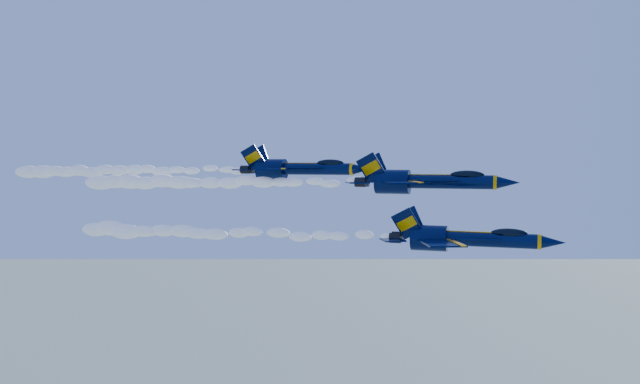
% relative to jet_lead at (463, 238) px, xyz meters
% --- Properties ---
extents(jet_lead, '(15.76, 12.92, 5.85)m').
position_rel_jet_lead_xyz_m(jet_lead, '(0.00, 0.00, 0.00)').
color(jet_lead, black).
extents(smoke_trail_jet_lead, '(36.33, 1.76, 1.58)m').
position_rel_jet_lead_xyz_m(smoke_trail_jet_lead, '(-24.90, 0.00, -0.39)').
color(smoke_trail_jet_lead, white).
extents(jet_second, '(17.70, 14.52, 6.58)m').
position_rel_jet_lead_xyz_m(jet_second, '(-5.17, 9.59, 5.00)').
color(jet_second, black).
extents(smoke_trail_jet_second, '(36.33, 1.97, 1.78)m').
position_rel_jet_lead_xyz_m(smoke_trail_jet_second, '(-30.90, 9.59, 4.59)').
color(smoke_trail_jet_second, white).
extents(jet_third, '(16.92, 13.88, 6.29)m').
position_rel_jet_lead_xyz_m(jet_third, '(-21.82, 14.03, 6.29)').
color(jet_third, black).
extents(smoke_trail_jet_third, '(36.33, 1.89, 1.70)m').
position_rel_jet_lead_xyz_m(smoke_trail_jet_third, '(-47.22, 14.03, 5.89)').
color(smoke_trail_jet_third, white).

